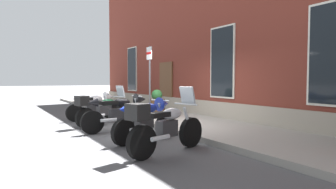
# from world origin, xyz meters

# --- Properties ---
(ground_plane) EXTENTS (140.00, 140.00, 0.00)m
(ground_plane) POSITION_xyz_m (0.00, 0.00, 0.00)
(ground_plane) COLOR #4C4C4F
(sidewalk) EXTENTS (29.02, 2.77, 0.14)m
(sidewalk) POSITION_xyz_m (0.00, 1.38, 0.07)
(sidewalk) COLOR gray
(sidewalk) RESTS_ON ground_plane
(lane_stripe) EXTENTS (29.02, 0.12, 0.01)m
(lane_stripe) POSITION_xyz_m (0.00, -3.20, 0.00)
(lane_stripe) COLOR silver
(lane_stripe) RESTS_ON ground_plane
(brick_pub_facade) EXTENTS (23.02, 7.58, 7.82)m
(brick_pub_facade) POSITION_xyz_m (0.00, 6.50, 3.90)
(brick_pub_facade) COLOR maroon
(brick_pub_facade) RESTS_ON ground_plane
(motorcycle_white_sport) EXTENTS (0.62, 1.98, 1.03)m
(motorcycle_white_sport) POSITION_xyz_m (-2.74, -0.96, 0.56)
(motorcycle_white_sport) COLOR black
(motorcycle_white_sport) RESTS_ON ground_plane
(motorcycle_green_touring) EXTENTS (0.91, 2.07, 1.29)m
(motorcycle_green_touring) POSITION_xyz_m (-1.31, -1.17, 0.54)
(motorcycle_green_touring) COLOR black
(motorcycle_green_touring) RESTS_ON ground_plane
(motorcycle_black_sport) EXTENTS (0.62, 2.20, 1.08)m
(motorcycle_black_sport) POSITION_xyz_m (-0.07, -1.02, 0.58)
(motorcycle_black_sport) COLOR black
(motorcycle_black_sport) RESTS_ON ground_plane
(motorcycle_blue_sport) EXTENTS (0.78, 1.94, 1.04)m
(motorcycle_blue_sport) POSITION_xyz_m (1.49, -0.95, 0.57)
(motorcycle_blue_sport) COLOR black
(motorcycle_blue_sport) RESTS_ON ground_plane
(motorcycle_silver_touring) EXTENTS (0.88, 2.05, 1.34)m
(motorcycle_silver_touring) POSITION_xyz_m (2.79, -1.25, 0.56)
(motorcycle_silver_touring) COLOR black
(motorcycle_silver_touring) RESTS_ON ground_plane
(parking_sign) EXTENTS (0.36, 0.07, 2.53)m
(parking_sign) POSITION_xyz_m (-1.39, 0.60, 1.77)
(parking_sign) COLOR #4C4C51
(parking_sign) RESTS_ON sidewalk
(barrel_planter) EXTENTS (0.62, 0.62, 0.99)m
(barrel_planter) POSITION_xyz_m (-1.45, 0.92, 0.56)
(barrel_planter) COLOR brown
(barrel_planter) RESTS_ON sidewalk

